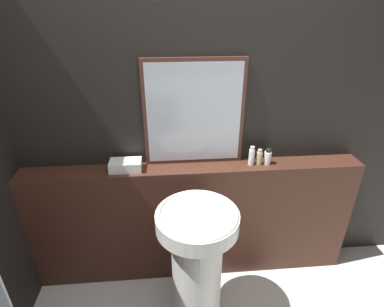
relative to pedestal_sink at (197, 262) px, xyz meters
name	(u,v)px	position (x,y,z in m)	size (l,w,h in m)	color
wall_back	(192,124)	(0.02, 0.58, 0.72)	(8.00, 0.06, 2.50)	black
vanity_counter	(194,221)	(0.02, 0.45, -0.04)	(2.43, 0.19, 0.97)	#422319
pedestal_sink	(197,262)	(0.00, 0.00, 0.00)	(0.50, 0.50, 0.93)	silver
mirror	(194,114)	(0.03, 0.53, 0.81)	(0.68, 0.03, 0.73)	#47281E
towel_stack	(126,165)	(-0.45, 0.45, 0.48)	(0.22, 0.13, 0.07)	white
shampoo_bottle	(252,156)	(0.43, 0.45, 0.51)	(0.04, 0.04, 0.14)	white
conditioner_bottle	(259,157)	(0.49, 0.45, 0.50)	(0.04, 0.04, 0.12)	#C6B284
lotion_bottle	(268,157)	(0.55, 0.45, 0.50)	(0.05, 0.05, 0.12)	white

